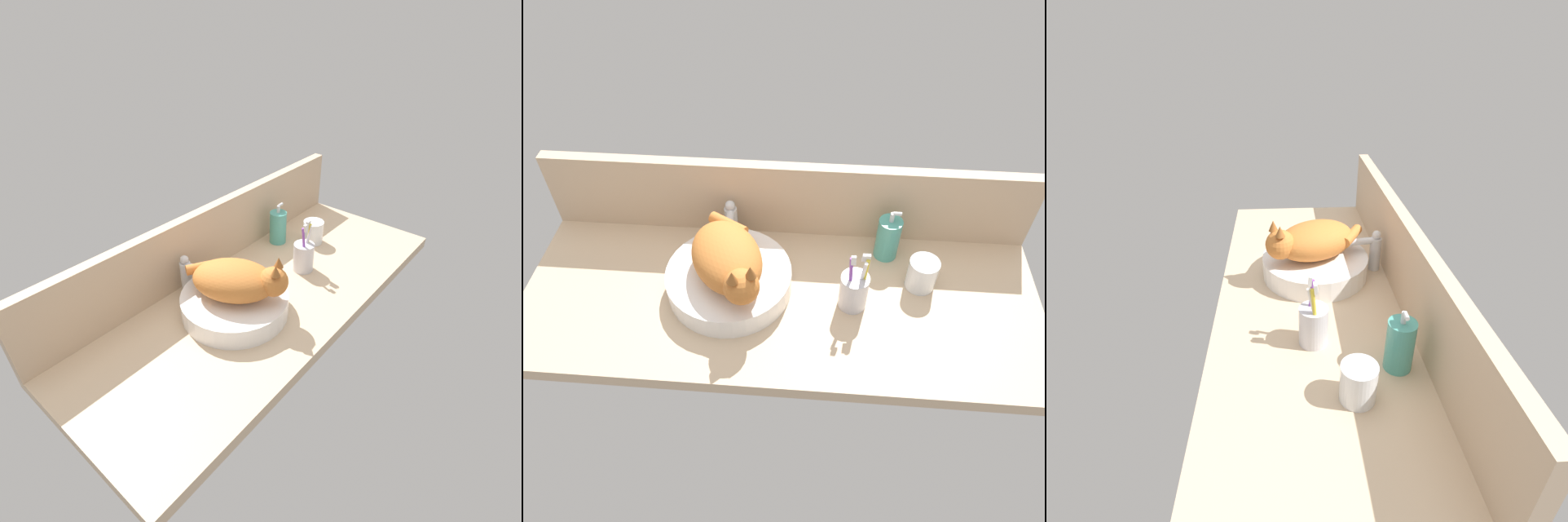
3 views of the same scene
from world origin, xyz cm
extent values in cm
cube|color=#D1B28E|center=(0.00, 0.00, -2.00)|extent=(136.94, 54.93, 4.00)
cube|color=#CCAD8C|center=(0.00, 25.67, 11.50)|extent=(136.94, 3.60, 23.01)
cylinder|color=white|center=(-13.52, 1.50, 3.29)|extent=(32.87, 32.87, 6.57)
ellipsoid|color=#CC7533|center=(-13.52, 1.50, 12.07)|extent=(26.28, 29.93, 11.00)
sphere|color=#CC7533|center=(-8.28, -9.16, 13.57)|extent=(8.80, 8.80, 8.80)
cone|color=#995726|center=(-5.87, -9.09, 18.97)|extent=(2.80, 2.80, 3.20)
cone|color=#995726|center=(-9.82, -11.03, 18.97)|extent=(2.80, 2.80, 3.20)
cylinder|color=#CC7533|center=(-14.77, 12.72, 12.57)|extent=(11.15, 8.20, 3.20)
cylinder|color=silver|center=(-15.58, 20.87, 5.50)|extent=(3.60, 3.60, 11.00)
cylinder|color=silver|center=(-15.05, 15.90, 10.40)|extent=(3.25, 10.18, 2.20)
sphere|color=silver|center=(-15.58, 20.87, 12.20)|extent=(2.80, 2.80, 2.80)
cylinder|color=teal|center=(28.53, 17.20, 6.37)|extent=(6.51, 6.51, 12.74)
cylinder|color=silver|center=(28.53, 17.20, 14.14)|extent=(1.20, 1.20, 2.80)
cylinder|color=silver|center=(29.73, 17.20, 15.54)|extent=(2.20, 1.00, 1.00)
cylinder|color=silver|center=(18.91, -1.50, 5.16)|extent=(7.23, 7.23, 10.32)
cylinder|color=yellow|center=(21.13, -1.29, 8.90)|extent=(1.04, 2.39, 17.02)
cube|color=white|center=(21.13, -1.29, 17.40)|extent=(1.22, 1.01, 2.47)
cylinder|color=purple|center=(17.75, -2.30, 8.90)|extent=(1.85, 2.28, 17.04)
cube|color=white|center=(17.75, -2.30, 17.40)|extent=(1.33, 0.99, 2.52)
cylinder|color=white|center=(20.37, -1.18, 8.90)|extent=(1.64, 4.31, 16.86)
cube|color=white|center=(20.37, -1.18, 17.40)|extent=(1.31, 1.27, 2.56)
cylinder|color=white|center=(37.12, 6.45, 4.46)|extent=(7.89, 7.89, 8.92)
cylinder|color=silver|center=(37.12, 6.45, 2.95)|extent=(6.95, 6.95, 5.90)
camera|label=1|loc=(-82.72, -65.94, 82.98)|focal=28.00mm
camera|label=2|loc=(7.65, -84.61, 104.99)|focal=35.00mm
camera|label=3|loc=(96.78, -7.96, 68.13)|focal=28.00mm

